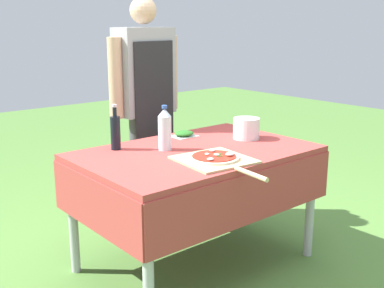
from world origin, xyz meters
The scene contains 8 objects.
ground_plane centered at (0.00, 0.00, 0.00)m, with size 12.00×12.00×0.00m, color #517F38.
prep_table centered at (0.00, 0.00, 0.63)m, with size 1.37×0.90×0.73m.
person_cook centered at (0.17, 0.76, 0.96)m, with size 0.61×0.24×1.62m.
pizza_on_peel centered at (-0.08, -0.25, 0.74)m, with size 0.40×0.62×0.05m.
oil_bottle centered at (-0.35, 0.31, 0.83)m, with size 0.06×0.06×0.27m.
water_bottle centered at (-0.14, 0.12, 0.85)m, with size 0.08×0.08×0.26m.
herb_container centered at (0.16, 0.31, 0.74)m, with size 0.15×0.13×0.04m.
mixing_tub centered at (0.43, 0.01, 0.79)m, with size 0.17×0.17×0.13m, color silver.
Camera 1 is at (-1.76, -2.07, 1.45)m, focal length 45.00 mm.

